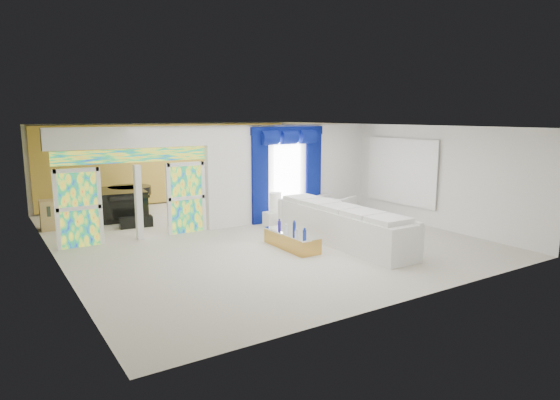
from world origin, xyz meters
TOP-DOWN VIEW (x-y plane):
  - floor at (0.00, 0.00)m, footprint 12.00×12.00m
  - dividing_wall at (2.15, 1.00)m, footprint 5.70×0.18m
  - dividing_header at (-2.85, 1.00)m, footprint 4.30×0.18m
  - stained_panel_left at (-4.28, 1.00)m, footprint 0.95×0.04m
  - stained_panel_right at (-1.42, 1.00)m, footprint 0.95×0.04m
  - stained_transom at (-2.85, 1.00)m, footprint 4.00×0.05m
  - window_pane at (1.90, 0.90)m, footprint 1.00×0.02m
  - blue_drape_left at (0.90, 0.87)m, footprint 0.55×0.10m
  - blue_drape_right at (2.90, 0.87)m, footprint 0.55×0.10m
  - blue_pelmet at (1.90, 0.87)m, footprint 2.60×0.12m
  - wall_mirror at (4.94, -1.00)m, footprint 0.04×2.70m
  - gold_curtains at (0.00, 5.90)m, footprint 9.70×0.12m
  - white_sofa at (1.51, -2.26)m, footprint 1.03×4.63m
  - coffee_table at (0.16, -1.96)m, footprint 0.60×1.75m
  - console_table at (1.46, 0.42)m, footprint 1.27×0.41m
  - table_lamp at (1.16, 0.42)m, footprint 0.36×0.36m
  - armchair at (3.39, 0.34)m, footprint 1.29×1.37m
  - grand_piano at (-2.46, 4.06)m, footprint 1.58×1.96m
  - piano_bench at (-2.46, 2.46)m, footprint 0.98×0.47m
  - tv_console at (-4.62, 3.47)m, footprint 0.63×0.57m
  - chandelier at (-2.30, 3.40)m, footprint 0.60×0.60m
  - decanters at (0.17, -1.99)m, footprint 0.22×1.29m

SIDE VIEW (x-z plane):
  - floor at x=0.00m, z-range 0.00..0.00m
  - piano_bench at x=-2.46m, z-range 0.00..0.32m
  - coffee_table at x=0.16m, z-range 0.00..0.39m
  - console_table at x=1.46m, z-range 0.00..0.42m
  - armchair at x=3.39m, z-range 0.00..0.72m
  - tv_console at x=-4.62m, z-range 0.00..0.87m
  - white_sofa at x=1.51m, z-range 0.00..0.88m
  - grand_piano at x=-2.46m, z-range 0.00..0.92m
  - decanters at x=0.17m, z-range 0.35..0.61m
  - table_lamp at x=1.16m, z-range 0.42..1.00m
  - stained_panel_left at x=-4.28m, z-range 0.00..2.00m
  - stained_panel_right at x=-1.42m, z-range 0.00..2.00m
  - blue_drape_left at x=0.90m, z-range 0.00..2.80m
  - blue_drape_right at x=2.90m, z-range 0.00..2.80m
  - window_pane at x=1.90m, z-range 0.30..2.60m
  - dividing_wall at x=2.15m, z-range 0.00..3.00m
  - gold_curtains at x=0.00m, z-range 0.05..2.95m
  - wall_mirror at x=4.94m, z-range 0.60..2.50m
  - stained_transom at x=-2.85m, z-range 2.08..2.42m
  - chandelier at x=-2.30m, z-range 2.35..2.95m
  - dividing_header at x=-2.85m, z-range 2.45..3.00m
  - blue_pelmet at x=1.90m, z-range 2.69..2.94m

